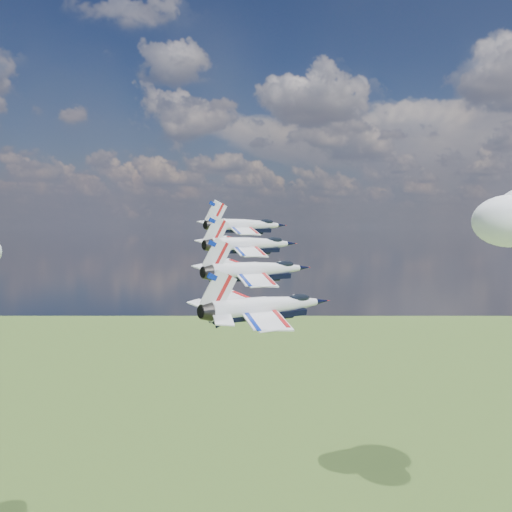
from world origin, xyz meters
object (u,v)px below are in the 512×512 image
Objects in this scene: jet_0 at (248,225)px; jet_1 at (253,244)px; jet_2 at (260,270)px; jet_3 at (270,306)px.

jet_0 is 1.00× the size of jet_1.
jet_1 is 1.00× the size of jet_2.
jet_0 is 21.86m from jet_2.
jet_3 is (13.84, -16.21, -4.87)m from jet_1.
jet_2 is (6.92, -8.11, -2.43)m from jet_1.
jet_0 reaches higher than jet_2.
jet_1 is (6.92, -8.11, -2.43)m from jet_0.
jet_0 is 10.93m from jet_1.
jet_0 is 1.00× the size of jet_2.
jet_3 is at bearing -28.31° from jet_0.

